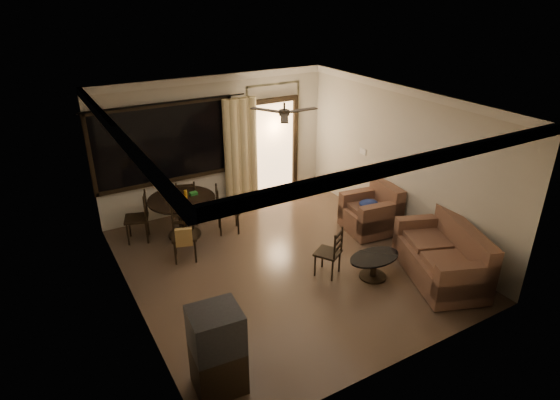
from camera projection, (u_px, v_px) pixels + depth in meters
ground at (284, 263)px, 8.11m from camera, size 5.50×5.50×0.00m
room_shell at (264, 131)px, 9.00m from camera, size 5.50×6.70×5.50m
dining_table at (182, 206)px, 8.75m from camera, size 1.25×1.25×1.00m
dining_chair_west at (138, 226)px, 8.73m from camera, size 0.53×0.53×0.95m
dining_chair_east at (228, 218)px, 9.04m from camera, size 0.53×0.53×0.95m
dining_chair_south at (185, 243)px, 8.12m from camera, size 0.53×0.57×0.95m
dining_chair_north at (187, 210)px, 9.38m from camera, size 0.53×0.53×0.95m
tv_cabinet at (217, 350)px, 5.40m from camera, size 0.63×0.57×1.11m
sofa at (444, 258)px, 7.57m from camera, size 1.49×1.95×0.93m
armchair at (373, 212)px, 9.05m from camera, size 1.02×1.02×0.91m
coffee_table at (374, 263)px, 7.61m from camera, size 0.91×0.54×0.40m
side_chair at (328, 261)px, 7.70m from camera, size 0.52×0.52×0.86m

